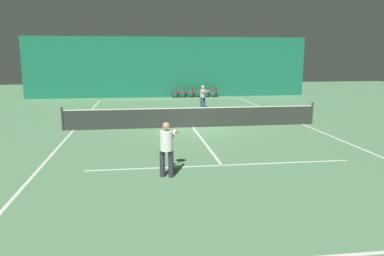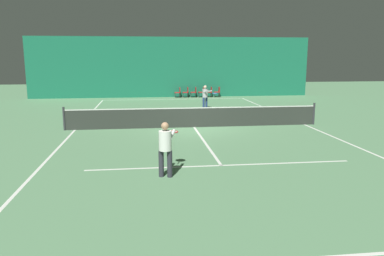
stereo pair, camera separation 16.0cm
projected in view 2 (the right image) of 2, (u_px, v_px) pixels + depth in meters
The scene contains 17 objects.
ground_plane at pixel (194, 127), 17.77m from camera, with size 60.00×60.00×0.00m, color #56845B.
backdrop_curtain at pixel (172, 67), 30.57m from camera, with size 23.00×0.12×4.87m.
court_line_baseline_far at pixel (174, 99), 29.36m from camera, with size 11.00×0.10×0.00m.
court_line_service_far at pixel (181, 109), 24.00m from camera, with size 8.25×0.10×0.00m.
court_line_service_near at pixel (221, 165), 11.53m from camera, with size 8.25×0.10×0.00m.
court_line_sideline_left at pixel (75, 130), 17.09m from camera, with size 0.10×23.80×0.00m.
court_line_sideline_right at pixel (304, 125), 18.45m from camera, with size 0.10×23.80×0.00m.
court_line_centre at pixel (194, 127), 17.77m from camera, with size 0.10×12.80×0.00m.
tennis_net at pixel (194, 117), 17.67m from camera, with size 12.00×0.10×1.07m.
player_near at pixel (166, 145), 10.33m from camera, with size 0.70×1.34×1.55m.
player_far at pixel (206, 95), 23.92m from camera, with size 0.94×1.26×1.49m.
courtside_chair_0 at pixel (178, 92), 30.46m from camera, with size 0.44×0.44×0.84m.
courtside_chair_1 at pixel (186, 92), 30.54m from camera, with size 0.44×0.44×0.84m.
courtside_chair_2 at pixel (194, 91), 30.62m from camera, with size 0.44×0.44×0.84m.
courtside_chair_3 at pixel (202, 91), 30.70m from camera, with size 0.44×0.44×0.84m.
courtside_chair_4 at pixel (210, 91), 30.78m from camera, with size 0.44×0.44×0.84m.
courtside_chair_5 at pixel (218, 91), 30.86m from camera, with size 0.44×0.44×0.84m.
Camera 2 is at (-2.30, -17.31, 3.31)m, focal length 35.00 mm.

